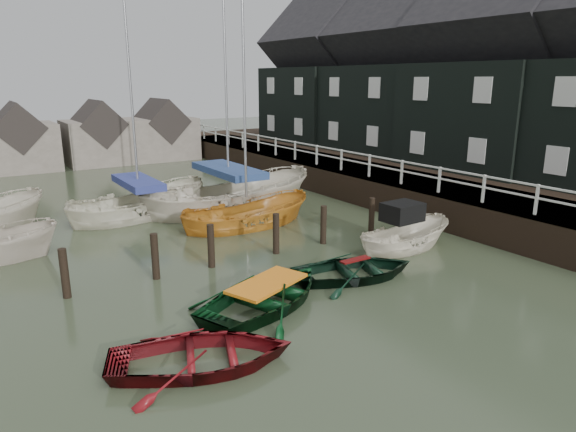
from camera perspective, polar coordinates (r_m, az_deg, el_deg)
ground at (r=14.60m, az=0.91°, el=-8.26°), size 120.00×120.00×0.00m
pier at (r=27.57m, az=5.65°, el=4.37°), size 3.04×32.00×2.70m
land_strip at (r=31.40m, az=13.54°, el=4.01°), size 14.00×38.00×1.50m
quay_houses at (r=29.96m, az=16.12°, el=14.28°), size 6.52×28.14×10.01m
mooring_pilings at (r=16.36m, az=-8.25°, el=-3.92°), size 13.72×0.22×1.80m
far_sheds at (r=38.24m, az=-20.53°, el=8.21°), size 14.00×4.08×4.39m
rowboat_red at (r=11.21m, az=-9.46°, el=-16.16°), size 4.52×3.89×0.79m
rowboat_green at (r=13.68m, az=-2.31°, el=-9.93°), size 5.06×4.36×0.88m
rowboat_dkgreen at (r=15.60m, az=7.42°, el=-6.82°), size 4.32×3.58×0.77m
motorboat at (r=18.40m, az=12.78°, el=-3.29°), size 4.07×1.66×2.40m
sailboat_b at (r=23.14m, az=-16.09°, el=0.14°), size 6.82×3.74×11.03m
sailboat_c at (r=20.84m, az=-4.58°, el=-1.05°), size 5.65×2.22×11.17m
sailboat_d at (r=23.38m, az=-6.51°, el=0.78°), size 8.24×3.52×13.80m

